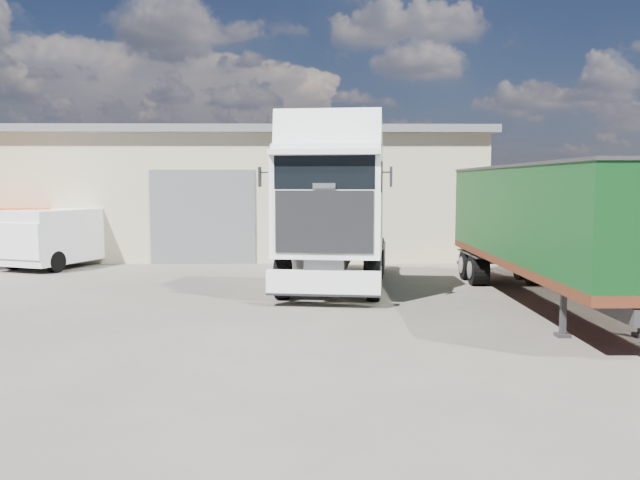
{
  "coord_description": "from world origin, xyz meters",
  "views": [
    {
      "loc": [
        2.16,
        -13.83,
        3.11
      ],
      "look_at": [
        2.39,
        3.0,
        1.56
      ],
      "focal_mm": 35.0,
      "sensor_mm": 36.0,
      "label": 1
    }
  ],
  "objects_px": {
    "panel_van": "(66,236)",
    "tractor_unit": "(333,218)",
    "box_trailer": "(544,220)",
    "orange_skip": "(5,241)"
  },
  "relations": [
    {
      "from": "tractor_unit",
      "to": "panel_van",
      "type": "height_order",
      "value": "tractor_unit"
    },
    {
      "from": "tractor_unit",
      "to": "box_trailer",
      "type": "relative_size",
      "value": 0.73
    },
    {
      "from": "box_trailer",
      "to": "panel_van",
      "type": "relative_size",
      "value": 1.9
    },
    {
      "from": "tractor_unit",
      "to": "orange_skip",
      "type": "bearing_deg",
      "value": 162.76
    },
    {
      "from": "box_trailer",
      "to": "orange_skip",
      "type": "height_order",
      "value": "box_trailer"
    },
    {
      "from": "tractor_unit",
      "to": "panel_van",
      "type": "xyz_separation_m",
      "value": [
        -9.84,
        5.7,
        -1.0
      ]
    },
    {
      "from": "panel_van",
      "to": "orange_skip",
      "type": "xyz_separation_m",
      "value": [
        -2.17,
        -0.2,
        -0.17
      ]
    },
    {
      "from": "box_trailer",
      "to": "panel_van",
      "type": "height_order",
      "value": "box_trailer"
    },
    {
      "from": "panel_van",
      "to": "tractor_unit",
      "type": "bearing_deg",
      "value": -9.37
    },
    {
      "from": "panel_van",
      "to": "orange_skip",
      "type": "relative_size",
      "value": 1.42
    }
  ]
}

